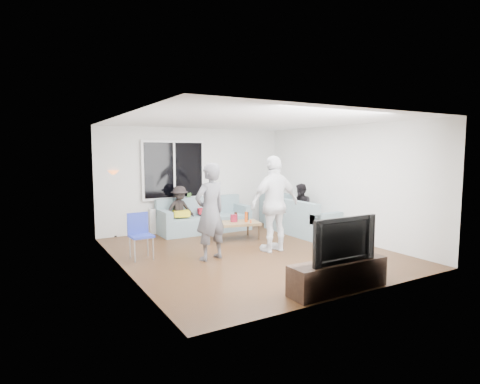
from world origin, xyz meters
TOP-DOWN VIEW (x-y plane):
  - floor at (0.00, 0.00)m, footprint 5.00×5.50m
  - ceiling at (0.00, 0.00)m, footprint 5.00×5.50m
  - wall_back at (0.00, 2.77)m, footprint 5.00×0.04m
  - wall_front at (0.00, -2.77)m, footprint 5.00×0.04m
  - wall_left at (-2.52, 0.00)m, footprint 0.04×5.50m
  - wall_right at (2.52, 0.00)m, footprint 0.04×5.50m
  - window_frame at (-0.60, 2.69)m, footprint 1.62×0.06m
  - window_glass at (-0.60, 2.65)m, footprint 1.50×0.02m
  - window_mullion at (-0.60, 2.64)m, footprint 0.05×0.03m
  - radiator at (-0.60, 2.65)m, footprint 1.30×0.12m
  - potted_plant at (-0.26, 2.62)m, footprint 0.23×0.20m
  - vase at (-0.83, 2.62)m, footprint 0.19×0.19m
  - sofa_back_section at (0.04, 2.27)m, footprint 2.30×0.85m
  - sofa_right_section at (2.02, 0.91)m, footprint 2.00×0.85m
  - sofa_corner at (2.38, 2.27)m, footprint 0.85×0.85m
  - cushion_yellow at (-0.58, 2.25)m, footprint 0.44×0.39m
  - cushion_red at (0.09, 2.33)m, footprint 0.42×0.38m
  - coffee_table at (0.27, 1.13)m, footprint 1.21×0.84m
  - pitcher at (0.28, 1.18)m, footprint 0.17×0.17m
  - side_chair at (-2.05, 0.57)m, footprint 0.42×0.42m
  - floor_lamp at (-2.05, 2.85)m, footprint 0.32×0.32m
  - player_left at (-0.94, -0.09)m, footprint 0.74×0.57m
  - player_right at (0.45, -0.19)m, footprint 1.15×0.53m
  - spectator_right at (2.02, 0.93)m, footprint 0.59×0.69m
  - spectator_back at (-0.61, 2.30)m, footprint 0.82×0.54m
  - tv_console at (-0.05, -2.50)m, footprint 1.60×0.40m
  - television at (-0.05, -2.50)m, footprint 1.14×0.15m
  - bottle_c at (0.35, 1.24)m, footprint 0.07×0.07m
  - bottle_e at (0.66, 1.22)m, footprint 0.07×0.07m
  - bottle_d at (0.51, 1.02)m, footprint 0.07×0.07m

SIDE VIEW (x-z plane):
  - floor at x=0.00m, z-range -0.04..0.00m
  - coffee_table at x=0.27m, z-range 0.00..0.40m
  - tv_console at x=-0.05m, z-range 0.00..0.44m
  - radiator at x=-0.60m, z-range 0.00..0.62m
  - sofa_back_section at x=0.04m, z-range 0.00..0.85m
  - sofa_right_section at x=2.02m, z-range 0.00..0.85m
  - sofa_corner at x=2.38m, z-range 0.00..0.85m
  - side_chair at x=-2.05m, z-range 0.00..0.86m
  - pitcher at x=0.28m, z-range 0.40..0.57m
  - bottle_e at x=0.66m, z-range 0.40..0.59m
  - bottle_c at x=0.35m, z-range 0.40..0.61m
  - cushion_yellow at x=-0.58m, z-range 0.44..0.58m
  - cushion_red at x=0.09m, z-range 0.45..0.57m
  - bottle_d at x=0.51m, z-range 0.40..0.63m
  - spectator_back at x=-0.61m, z-range 0.00..1.18m
  - spectator_right at x=2.02m, z-range 0.00..1.23m
  - vase at x=-0.83m, z-range 0.62..0.80m
  - television at x=-0.05m, z-range 0.44..1.10m
  - floor_lamp at x=-2.05m, z-range 0.00..1.56m
  - potted_plant at x=-0.26m, z-range 0.62..0.98m
  - player_left at x=-0.94m, z-range 0.00..1.80m
  - player_right at x=0.45m, z-range 0.00..1.93m
  - wall_back at x=0.00m, z-range 0.00..2.60m
  - wall_front at x=0.00m, z-range 0.00..2.60m
  - wall_left at x=-2.52m, z-range 0.00..2.60m
  - wall_right at x=2.52m, z-range 0.00..2.60m
  - window_frame at x=-0.60m, z-range 0.81..2.29m
  - window_glass at x=-0.60m, z-range 0.88..2.23m
  - window_mullion at x=-0.60m, z-range 0.88..2.23m
  - ceiling at x=0.00m, z-range 2.60..2.64m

